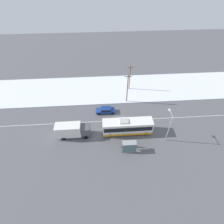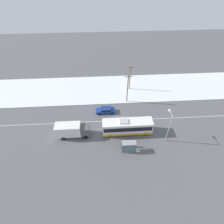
{
  "view_description": "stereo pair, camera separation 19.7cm",
  "coord_description": "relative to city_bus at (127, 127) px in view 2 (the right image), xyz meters",
  "views": [
    {
      "loc": [
        -3.76,
        -28.32,
        29.43
      ],
      "look_at": [
        -1.67,
        1.52,
        1.4
      ],
      "focal_mm": 28.0,
      "sensor_mm": 36.0,
      "label": 1
    },
    {
      "loc": [
        -3.56,
        -28.33,
        29.43
      ],
      "look_at": [
        -1.67,
        1.52,
        1.4
      ],
      "focal_mm": 28.0,
      "sensor_mm": 36.0,
      "label": 2
    }
  ],
  "objects": [
    {
      "name": "utility_pole_snowlot",
      "position": [
        2.67,
        15.97,
        2.12
      ],
      "size": [
        1.8,
        0.24,
        7.33
      ],
      "color": "brown",
      "rests_on": "ground_plane"
    },
    {
      "name": "sedan_car",
      "position": [
        -4.37,
        6.62,
        -0.96
      ],
      "size": [
        4.55,
        1.8,
        1.38
      ],
      "rotation": [
        0.0,
        0.0,
        3.14
      ],
      "color": "navy",
      "rests_on": "ground_plane"
    },
    {
      "name": "lane_marking_center",
      "position": [
        -1.25,
        3.59,
        -1.72
      ],
      "size": [
        60.0,
        0.12,
        0.0
      ],
      "color": "silver",
      "rests_on": "ground_plane"
    },
    {
      "name": "ground_plane",
      "position": [
        -1.25,
        3.59,
        -1.73
      ],
      "size": [
        120.0,
        120.0,
        0.0
      ],
      "primitive_type": "plane",
      "color": "#56565B"
    },
    {
      "name": "bus_shelter",
      "position": [
        -0.26,
        -4.98,
        -0.05
      ],
      "size": [
        2.75,
        1.2,
        2.4
      ],
      "color": "gray",
      "rests_on": "ground_plane"
    },
    {
      "name": "pedestrian_at_stop",
      "position": [
        0.29,
        -3.91,
        -0.63
      ],
      "size": [
        0.64,
        0.29,
        1.78
      ],
      "color": "#23232D",
      "rests_on": "ground_plane"
    },
    {
      "name": "streetlamp",
      "position": [
        7.77,
        -2.33,
        2.69
      ],
      "size": [
        0.36,
        2.37,
        6.97
      ],
      "color": "#9EA3A8",
      "rests_on": "ground_plane"
    },
    {
      "name": "utility_pole_roadside",
      "position": [
        1.27,
        10.43,
        2.48
      ],
      "size": [
        1.8,
        0.24,
        8.05
      ],
      "color": "brown",
      "rests_on": "ground_plane"
    },
    {
      "name": "city_bus",
      "position": [
        0.0,
        0.0,
        0.0
      ],
      "size": [
        10.56,
        2.57,
        3.54
      ],
      "color": "white",
      "rests_on": "ground_plane"
    },
    {
      "name": "snow_lot",
      "position": [
        -1.25,
        16.35,
        -1.67
      ],
      "size": [
        80.0,
        13.34,
        0.12
      ],
      "color": "silver",
      "rests_on": "ground_plane"
    },
    {
      "name": "box_truck",
      "position": [
        -11.65,
        -0.19,
        0.05
      ],
      "size": [
        7.11,
        2.3,
        3.25
      ],
      "color": "silver",
      "rests_on": "ground_plane"
    }
  ]
}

